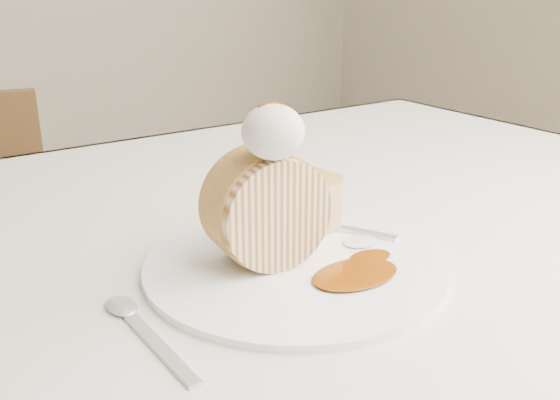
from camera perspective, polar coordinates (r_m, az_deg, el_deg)
table at (r=0.74m, az=-3.82°, el=-8.92°), size 1.40×0.90×0.75m
plate at (r=0.61m, az=1.32°, el=-5.97°), size 0.34×0.34×0.01m
roulade_slice at (r=0.58m, az=-1.24°, el=-0.80°), size 0.11×0.07×0.11m
cake_chunk at (r=0.67m, az=2.01°, el=-0.63°), size 0.08×0.07×0.05m
whipped_cream at (r=0.54m, az=-0.63°, el=6.23°), size 0.06×0.06×0.05m
caramel_drizzle at (r=0.54m, az=-0.75°, el=9.22°), size 0.03×0.02×0.01m
caramel_pool at (r=0.58m, az=6.89°, el=-6.72°), size 0.10×0.08×0.00m
fork at (r=0.68m, az=5.68°, el=-2.60°), size 0.10×0.16×0.00m
spoon at (r=0.49m, az=-10.90°, el=-13.13°), size 0.02×0.14×0.00m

